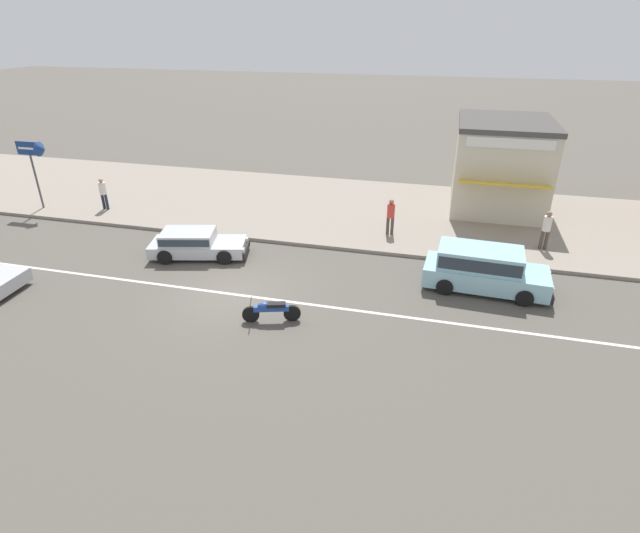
{
  "coord_description": "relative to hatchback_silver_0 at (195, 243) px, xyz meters",
  "views": [
    {
      "loc": [
        6.95,
        -14.37,
        8.89
      ],
      "look_at": [
        2.9,
        1.4,
        0.8
      ],
      "focal_mm": 28.0,
      "sensor_mm": 36.0,
      "label": 1
    }
  ],
  "objects": [
    {
      "name": "kerb_strip",
      "position": [
        2.78,
        7.01,
        -0.51
      ],
      "size": [
        68.0,
        10.0,
        0.15
      ],
      "primitive_type": "cube",
      "color": "gray",
      "rests_on": "ground"
    },
    {
      "name": "hatchback_silver_0",
      "position": [
        0.0,
        0.0,
        0.0
      ],
      "size": [
        4.23,
        2.51,
        1.1
      ],
      "color": "#B7BABF",
      "rests_on": "ground"
    },
    {
      "name": "ground_plane",
      "position": [
        2.78,
        -2.66,
        -0.59
      ],
      "size": [
        160.0,
        160.0,
        0.0
      ],
      "primitive_type": "plane",
      "color": "#544F47"
    },
    {
      "name": "motorcycle_2",
      "position": [
        4.73,
        -4.0,
        -0.17
      ],
      "size": [
        1.85,
        0.8,
        0.8
      ],
      "color": "black",
      "rests_on": "ground"
    },
    {
      "name": "shopfront_mid_block",
      "position": [
        12.38,
        9.31,
        1.75
      ],
      "size": [
        4.51,
        6.45,
        4.36
      ],
      "color": "beige",
      "rests_on": "kerb_strip"
    },
    {
      "name": "minivan_pale_blue_2",
      "position": [
        11.44,
        0.04,
        0.25
      ],
      "size": [
        4.54,
        2.08,
        1.56
      ],
      "color": "#93C6D6",
      "rests_on": "ground"
    },
    {
      "name": "arrow_signboard",
      "position": [
        -9.64,
        3.07,
        2.45
      ],
      "size": [
        1.66,
        0.72,
        3.43
      ],
      "color": "#4C4C51",
      "rests_on": "kerb_strip"
    },
    {
      "name": "pedestrian_by_shop",
      "position": [
        7.58,
        4.02,
        0.52
      ],
      "size": [
        0.34,
        0.34,
        1.64
      ],
      "color": "#4C4238",
      "rests_on": "kerb_strip"
    },
    {
      "name": "pedestrian_far_end",
      "position": [
        14.06,
        3.98,
        0.55
      ],
      "size": [
        0.34,
        0.34,
        1.69
      ],
      "color": "#4C4238",
      "rests_on": "kerb_strip"
    },
    {
      "name": "pedestrian_mid_kerb",
      "position": [
        -6.93,
        3.71,
        0.5
      ],
      "size": [
        0.34,
        0.34,
        1.62
      ],
      "color": "#232838",
      "rests_on": "kerb_strip"
    },
    {
      "name": "lane_centre_stripe",
      "position": [
        2.78,
        -2.66,
        -0.59
      ],
      "size": [
        50.4,
        0.14,
        0.01
      ],
      "primitive_type": "cube",
      "color": "silver",
      "rests_on": "ground"
    }
  ]
}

